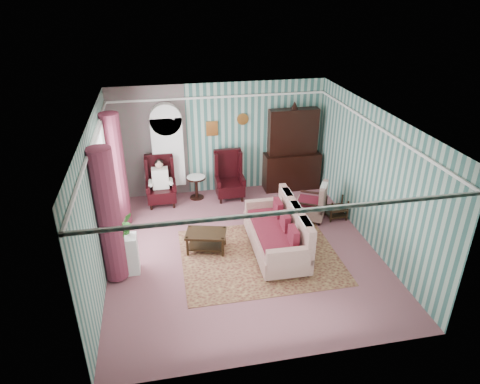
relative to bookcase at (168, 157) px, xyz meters
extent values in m
plane|color=#7E4956|center=(1.35, -2.84, -1.12)|extent=(6.00, 6.00, 0.00)
cube|color=#396961|center=(1.35, 0.16, 0.33)|extent=(5.50, 0.02, 2.90)
cube|color=#396961|center=(1.35, -5.84, 0.33)|extent=(5.50, 0.02, 2.90)
cube|color=#396961|center=(-1.40, -2.84, 0.33)|extent=(0.02, 6.00, 2.90)
cube|color=#396961|center=(4.10, -2.84, 0.33)|extent=(0.02, 6.00, 2.90)
cube|color=white|center=(1.35, -2.84, 1.78)|extent=(5.50, 6.00, 0.02)
cube|color=#8F4962|center=(-0.45, 0.15, 0.33)|extent=(1.90, 0.01, 2.90)
cube|color=white|center=(1.35, -2.84, 1.43)|extent=(5.50, 6.00, 0.05)
cube|color=white|center=(-1.37, -2.24, 0.43)|extent=(0.04, 1.50, 1.90)
cylinder|color=maroon|center=(-1.20, -3.29, 0.23)|extent=(0.44, 0.44, 2.60)
cylinder|color=maroon|center=(-1.20, -1.19, 0.23)|extent=(0.44, 0.44, 2.60)
cube|color=#B97331|center=(1.15, 0.13, 0.63)|extent=(0.30, 0.03, 0.38)
cube|color=white|center=(0.00, 0.00, 0.00)|extent=(0.80, 0.28, 2.24)
cube|color=black|center=(3.25, -0.12, 0.06)|extent=(1.50, 0.56, 2.36)
cube|color=black|center=(-0.25, -0.39, -0.50)|extent=(0.76, 0.80, 1.25)
cube|color=black|center=(1.50, -0.39, -0.50)|extent=(0.76, 0.80, 1.25)
cylinder|color=black|center=(0.65, -0.24, -0.82)|extent=(0.50, 0.50, 0.60)
cube|color=black|center=(3.82, -1.94, -0.85)|extent=(0.45, 0.38, 0.54)
cube|color=white|center=(-1.05, -3.14, -0.72)|extent=(0.55, 0.35, 0.80)
cube|color=#541F1C|center=(1.65, -3.14, -1.11)|extent=(3.20, 2.60, 0.01)
cube|color=beige|center=(2.01, -3.03, -0.66)|extent=(0.99, 2.17, 0.91)
cube|color=beige|center=(3.20, -1.80, -0.59)|extent=(1.00, 1.01, 1.06)
cube|color=black|center=(0.60, -2.70, -0.90)|extent=(0.94, 0.73, 0.44)
imported|color=#215119|center=(-1.06, -3.27, -0.13)|extent=(0.42, 0.39, 0.39)
imported|color=#20591B|center=(-0.94, -3.01, -0.10)|extent=(0.30, 0.27, 0.44)
imported|color=#255119|center=(-1.14, -3.13, -0.11)|extent=(0.29, 0.29, 0.42)
camera|label=1|loc=(-0.17, -10.27, 4.04)|focal=32.00mm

